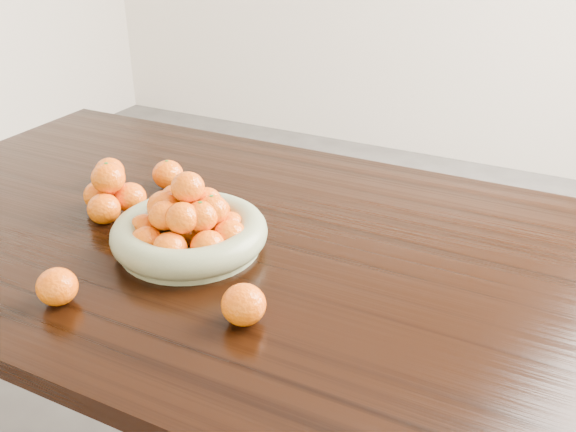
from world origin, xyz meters
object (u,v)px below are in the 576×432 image
at_px(dining_table, 293,286).
at_px(orange_pyramid, 111,194).
at_px(fruit_bowl, 189,227).
at_px(loose_orange_0, 168,174).

relative_size(dining_table, orange_pyramid, 14.46).
height_order(dining_table, fruit_bowl, fruit_bowl).
height_order(orange_pyramid, loose_orange_0, orange_pyramid).
distance_m(dining_table, fruit_bowl, 0.24).
height_order(fruit_bowl, loose_orange_0, fruit_bowl).
bearing_deg(dining_table, loose_orange_0, 162.23).
distance_m(dining_table, orange_pyramid, 0.44).
height_order(dining_table, orange_pyramid, orange_pyramid).
bearing_deg(fruit_bowl, loose_orange_0, 134.26).
relative_size(fruit_bowl, loose_orange_0, 4.20).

